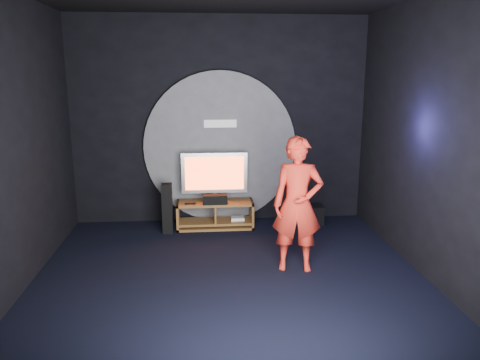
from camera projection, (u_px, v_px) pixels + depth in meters
name	position (u px, v px, depth m)	size (l,w,h in m)	color
floor	(230.00, 279.00, 5.95)	(5.00, 5.00, 0.00)	black
back_wall	(220.00, 121.00, 7.98)	(5.00, 0.04, 3.50)	black
front_wall	(253.00, 199.00, 3.13)	(5.00, 0.04, 3.50)	black
left_wall	(11.00, 146.00, 5.34)	(0.04, 5.00, 3.50)	black
right_wall	(431.00, 141.00, 5.77)	(0.04, 5.00, 3.50)	black
wall_disc_panel	(220.00, 148.00, 8.03)	(2.60, 0.11, 2.60)	#515156
media_console	(216.00, 216.00, 7.89)	(1.28, 0.45, 0.45)	#925D2D
tv	(214.00, 175.00, 7.79)	(1.10, 0.22, 0.82)	#B8B9C0
center_speaker	(215.00, 199.00, 7.69)	(0.40, 0.15, 0.15)	black
remote	(190.00, 204.00, 7.68)	(0.18, 0.05, 0.02)	black
tower_speaker_left	(167.00, 208.00, 7.58)	(0.16, 0.18, 0.82)	black
tower_speaker_right	(297.00, 202.00, 7.94)	(0.16, 0.18, 0.82)	black
subwoofer	(314.00, 214.00, 8.10)	(0.29, 0.29, 0.32)	black
player	(298.00, 204.00, 6.09)	(0.65, 0.43, 1.78)	red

